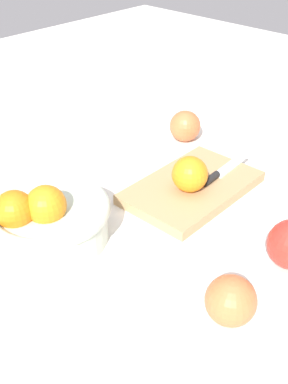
% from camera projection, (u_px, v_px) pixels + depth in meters
% --- Properties ---
extents(ground_plane, '(2.40, 2.40, 0.00)m').
position_uv_depth(ground_plane, '(171.00, 219.00, 0.84)').
color(ground_plane, silver).
extents(bowl, '(0.20, 0.20, 0.11)m').
position_uv_depth(bowl, '(47.00, 218.00, 0.77)').
color(bowl, beige).
rests_on(bowl, ground_plane).
extents(cutting_board, '(0.26, 0.17, 0.02)m').
position_uv_depth(cutting_board, '(192.00, 188.00, 0.91)').
color(cutting_board, tan).
rests_on(cutting_board, ground_plane).
extents(orange_on_board, '(0.07, 0.07, 0.07)m').
position_uv_depth(orange_on_board, '(190.00, 174.00, 0.86)').
color(orange_on_board, orange).
rests_on(orange_on_board, cutting_board).
extents(knife, '(0.16, 0.03, 0.01)m').
position_uv_depth(knife, '(220.00, 173.00, 0.92)').
color(knife, silver).
rests_on(knife, cutting_board).
extents(apple_front_left, '(0.07, 0.07, 0.07)m').
position_uv_depth(apple_front_left, '(231.00, 301.00, 0.63)').
color(apple_front_left, '#CC6638').
rests_on(apple_front_left, ground_plane).
extents(apple_back_right, '(0.07, 0.07, 0.07)m').
position_uv_depth(apple_back_right, '(185.00, 126.00, 1.07)').
color(apple_back_right, '#CC6638').
rests_on(apple_back_right, ground_plane).
extents(citrus_peel, '(0.06, 0.06, 0.01)m').
position_uv_depth(citrus_peel, '(89.00, 191.00, 0.91)').
color(citrus_peel, orange).
rests_on(citrus_peel, ground_plane).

